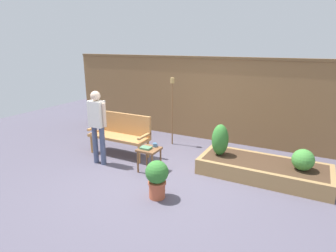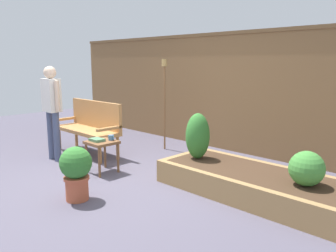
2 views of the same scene
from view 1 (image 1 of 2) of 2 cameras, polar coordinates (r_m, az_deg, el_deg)
name	(u,v)px [view 1 (image 1 of 2)]	position (r m, az deg, el deg)	size (l,w,h in m)	color
ground_plane	(161,177)	(5.49, -1.51, -10.36)	(14.00, 14.00, 0.00)	#514C5B
fence_back	(209,99)	(7.41, 8.33, 5.48)	(8.40, 0.14, 2.16)	brown
garden_bench	(121,131)	(6.52, -9.47, -1.03)	(1.44, 0.48, 0.94)	#B77F47
side_table	(149,152)	(5.61, -3.82, -5.34)	(0.40, 0.40, 0.48)	brown
cup_on_table	(155,145)	(5.64, -2.66, -3.85)	(0.12, 0.08, 0.08)	teal
book_on_table	(146,148)	(5.55, -4.52, -4.44)	(0.21, 0.16, 0.04)	#4C7A56
potted_boxwood	(157,177)	(4.68, -2.25, -10.24)	(0.38, 0.38, 0.65)	#B75638
raised_planter_bed	(263,169)	(5.76, 18.63, -8.28)	(2.40, 1.00, 0.30)	#997547
shrub_near_bench	(220,140)	(5.73, 10.49, -2.76)	(0.33, 0.33, 0.64)	brown
shrub_far_corner	(303,160)	(5.55, 25.65, -6.17)	(0.38, 0.38, 0.38)	brown
tiki_torch	(172,99)	(6.92, 0.89, 5.39)	(0.10, 0.10, 1.68)	brown
person_by_bench	(97,121)	(5.96, -14.12, 0.94)	(0.47, 0.20, 1.56)	#475170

